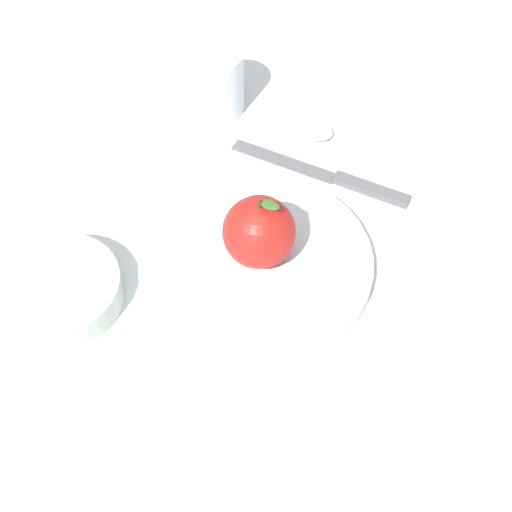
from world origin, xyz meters
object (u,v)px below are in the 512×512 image
object	(u,v)px
dinner_plate	(256,262)
apple	(259,232)
spoon	(328,135)
side_bowl	(60,289)
cup	(216,79)
knife	(335,178)

from	to	relation	value
dinner_plate	apple	world-z (taller)	apple
dinner_plate	spoon	size ratio (longest dim) A/B	1.43
side_bowl	dinner_plate	bearing A→B (deg)	33.70
cup	spoon	distance (m)	0.15
apple	knife	world-z (taller)	apple
dinner_plate	spoon	xyz separation A→B (m)	(0.01, 0.21, -0.00)
cup	spoon	bearing A→B (deg)	-0.05
apple	dinner_plate	bearing A→B (deg)	-100.63
side_bowl	knife	xyz separation A→B (m)	(0.21, 0.26, -0.02)
apple	knife	bearing A→B (deg)	75.86
cup	knife	bearing A→B (deg)	-19.43
spoon	apple	bearing A→B (deg)	-91.97
side_bowl	apple	bearing A→B (deg)	34.87
dinner_plate	spoon	distance (m)	0.21
dinner_plate	knife	bearing A→B (deg)	75.99
apple	side_bowl	xyz separation A→B (m)	(-0.17, -0.12, -0.03)
apple	cup	xyz separation A→B (m)	(-0.14, 0.21, -0.01)
side_bowl	spoon	size ratio (longest dim) A/B	0.73
dinner_plate	apple	size ratio (longest dim) A/B	2.79
dinner_plate	apple	distance (m)	0.04
side_bowl	cup	distance (m)	0.33
side_bowl	cup	xyz separation A→B (m)	(0.03, 0.33, 0.03)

